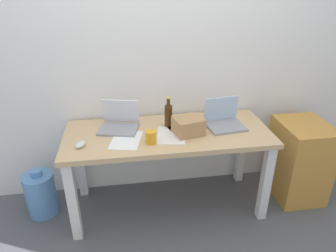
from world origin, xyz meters
TOP-DOWN VIEW (x-y plane):
  - ground_plane at (0.00, 0.00)m, footprint 8.00×8.00m
  - back_wall at (0.00, 0.39)m, footprint 5.20×0.08m
  - desk at (0.00, 0.00)m, footprint 1.61×0.66m
  - laptop_left at (-0.38, 0.12)m, footprint 0.35×0.31m
  - laptop_right at (0.47, 0.04)m, footprint 0.31×0.27m
  - beer_bottle at (0.02, 0.10)m, footprint 0.06×0.06m
  - computer_mouse at (-0.65, -0.13)m, footprint 0.09×0.12m
  - cardboard_box at (0.15, -0.05)m, footprint 0.25×0.23m
  - coffee_mug at (-0.15, -0.16)m, footprint 0.08×0.08m
  - paper_sheet_near_back at (0.12, 0.04)m, footprint 0.29×0.34m
  - paper_sheet_front_left at (-0.33, -0.09)m, footprint 0.27×0.34m
  - paper_sheet_center at (0.02, -0.06)m, footprint 0.26×0.33m
  - water_cooler_jug at (-1.06, 0.07)m, footprint 0.25×0.25m
  - filing_cabinet at (1.17, -0.01)m, footprint 0.40×0.48m

SIDE VIEW (x-z plane):
  - ground_plane at x=0.00m, z-range 0.00..0.00m
  - water_cooler_jug at x=-1.06m, z-range -0.02..0.40m
  - filing_cabinet at x=1.17m, z-range 0.00..0.71m
  - desk at x=0.00m, z-range 0.25..0.98m
  - paper_sheet_near_back at x=0.12m, z-range 0.72..0.73m
  - paper_sheet_front_left at x=-0.33m, z-range 0.72..0.73m
  - paper_sheet_center at x=0.02m, z-range 0.72..0.73m
  - computer_mouse at x=-0.65m, z-range 0.72..0.76m
  - laptop_right at x=0.47m, z-range 0.66..0.88m
  - laptop_left at x=-0.38m, z-range 0.66..0.88m
  - coffee_mug at x=-0.15m, z-range 0.72..0.82m
  - cardboard_box at x=0.15m, z-range 0.72..0.86m
  - beer_bottle at x=0.02m, z-range 0.70..0.95m
  - back_wall at x=0.00m, z-range 0.00..2.60m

